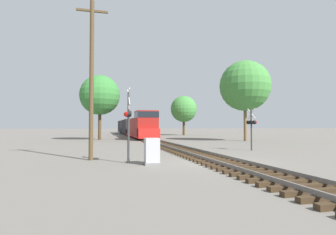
{
  "coord_description": "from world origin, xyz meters",
  "views": [
    {
      "loc": [
        -6.14,
        -13.18,
        1.96
      ],
      "look_at": [
        -0.32,
        9.75,
        2.74
      ],
      "focal_mm": 28.0,
      "sensor_mm": 36.0,
      "label": 1
    }
  ],
  "objects_px": {
    "freight_train": "(131,127)",
    "tree_mid_background": "(100,95)",
    "crossing_signal_near": "(128,118)",
    "crossing_signal_far": "(252,124)",
    "utility_pole": "(92,77)",
    "tree_deep_background": "(184,109)",
    "relay_cabinet": "(152,152)",
    "tree_far_right": "(245,86)"
  },
  "relations": [
    {
      "from": "freight_train",
      "to": "tree_mid_background",
      "type": "relative_size",
      "value": 5.01
    },
    {
      "from": "crossing_signal_near",
      "to": "crossing_signal_far",
      "type": "height_order",
      "value": "crossing_signal_near"
    },
    {
      "from": "utility_pole",
      "to": "tree_mid_background",
      "type": "height_order",
      "value": "utility_pole"
    },
    {
      "from": "crossing_signal_far",
      "to": "tree_mid_background",
      "type": "distance_m",
      "value": 23.46
    },
    {
      "from": "tree_mid_background",
      "to": "tree_deep_background",
      "type": "relative_size",
      "value": 1.09
    },
    {
      "from": "relay_cabinet",
      "to": "crossing_signal_near",
      "type": "bearing_deg",
      "value": 146.43
    },
    {
      "from": "crossing_signal_far",
      "to": "tree_far_right",
      "type": "height_order",
      "value": "tree_far_right"
    },
    {
      "from": "freight_train",
      "to": "utility_pole",
      "type": "bearing_deg",
      "value": -99.43
    },
    {
      "from": "freight_train",
      "to": "tree_mid_background",
      "type": "height_order",
      "value": "tree_mid_background"
    },
    {
      "from": "utility_pole",
      "to": "tree_far_right",
      "type": "xyz_separation_m",
      "value": [
        19.04,
        15.29,
        2.47
      ]
    },
    {
      "from": "crossing_signal_far",
      "to": "utility_pole",
      "type": "relative_size",
      "value": 0.37
    },
    {
      "from": "crossing_signal_near",
      "to": "tree_mid_background",
      "type": "relative_size",
      "value": 0.43
    },
    {
      "from": "relay_cabinet",
      "to": "tree_mid_background",
      "type": "xyz_separation_m",
      "value": [
        -2.78,
        25.34,
        5.72
      ]
    },
    {
      "from": "freight_train",
      "to": "tree_deep_background",
      "type": "relative_size",
      "value": 5.45
    },
    {
      "from": "crossing_signal_far",
      "to": "tree_far_right",
      "type": "relative_size",
      "value": 0.32
    },
    {
      "from": "crossing_signal_near",
      "to": "tree_far_right",
      "type": "height_order",
      "value": "tree_far_right"
    },
    {
      "from": "crossing_signal_far",
      "to": "relay_cabinet",
      "type": "height_order",
      "value": "crossing_signal_far"
    },
    {
      "from": "freight_train",
      "to": "relay_cabinet",
      "type": "xyz_separation_m",
      "value": [
        -3.64,
        -43.09,
        -1.14
      ]
    },
    {
      "from": "crossing_signal_far",
      "to": "tree_far_right",
      "type": "bearing_deg",
      "value": -37.7
    },
    {
      "from": "crossing_signal_far",
      "to": "tree_far_right",
      "type": "xyz_separation_m",
      "value": [
        6.65,
        12.16,
        5.19
      ]
    },
    {
      "from": "utility_pole",
      "to": "tree_far_right",
      "type": "distance_m",
      "value": 24.54
    },
    {
      "from": "crossing_signal_near",
      "to": "utility_pole",
      "type": "height_order",
      "value": "utility_pole"
    },
    {
      "from": "freight_train",
      "to": "tree_far_right",
      "type": "height_order",
      "value": "tree_far_right"
    },
    {
      "from": "relay_cabinet",
      "to": "utility_pole",
      "type": "relative_size",
      "value": 0.14
    },
    {
      "from": "tree_mid_background",
      "to": "tree_deep_background",
      "type": "xyz_separation_m",
      "value": [
        17.45,
        15.26,
        -0.74
      ]
    },
    {
      "from": "crossing_signal_near",
      "to": "tree_deep_background",
      "type": "height_order",
      "value": "tree_deep_background"
    },
    {
      "from": "tree_far_right",
      "to": "crossing_signal_near",
      "type": "bearing_deg",
      "value": -135.03
    },
    {
      "from": "freight_train",
      "to": "crossing_signal_far",
      "type": "bearing_deg",
      "value": -81.4
    },
    {
      "from": "freight_train",
      "to": "crossing_signal_near",
      "type": "relative_size",
      "value": 11.69
    },
    {
      "from": "freight_train",
      "to": "tree_deep_background",
      "type": "xyz_separation_m",
      "value": [
        11.04,
        -2.5,
        3.85
      ]
    },
    {
      "from": "crossing_signal_near",
      "to": "tree_deep_background",
      "type": "xyz_separation_m",
      "value": [
        15.82,
        39.84,
        3.23
      ]
    },
    {
      "from": "crossing_signal_near",
      "to": "relay_cabinet",
      "type": "bearing_deg",
      "value": 54.97
    },
    {
      "from": "utility_pole",
      "to": "tree_deep_background",
      "type": "distance_m",
      "value": 42.0
    },
    {
      "from": "tree_far_right",
      "to": "freight_train",
      "type": "bearing_deg",
      "value": 115.99
    },
    {
      "from": "freight_train",
      "to": "tree_mid_background",
      "type": "distance_m",
      "value": 19.42
    },
    {
      "from": "tree_deep_background",
      "to": "relay_cabinet",
      "type": "bearing_deg",
      "value": -109.87
    },
    {
      "from": "tree_deep_background",
      "to": "crossing_signal_far",
      "type": "bearing_deg",
      "value": -98.76
    },
    {
      "from": "utility_pole",
      "to": "tree_deep_background",
      "type": "xyz_separation_m",
      "value": [
        17.77,
        38.04,
        0.81
      ]
    },
    {
      "from": "utility_pole",
      "to": "tree_mid_background",
      "type": "bearing_deg",
      "value": 89.2
    },
    {
      "from": "crossing_signal_near",
      "to": "relay_cabinet",
      "type": "relative_size",
      "value": 2.93
    },
    {
      "from": "utility_pole",
      "to": "tree_deep_background",
      "type": "bearing_deg",
      "value": 64.96
    },
    {
      "from": "tree_mid_background",
      "to": "utility_pole",
      "type": "bearing_deg",
      "value": -90.8
    }
  ]
}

